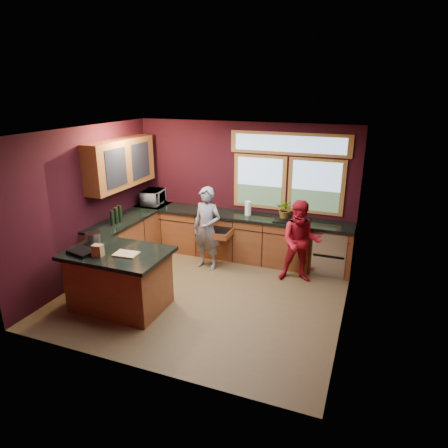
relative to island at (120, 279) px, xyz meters
The scene contains 14 objects.
floor 1.43m from the island, 37.07° to the left, with size 4.50×4.50×0.00m, color brown.
room_shell 1.81m from the island, 67.17° to the left, with size 4.52×4.02×2.71m.
back_counter 2.81m from the island, 63.08° to the left, with size 4.50×0.64×0.93m.
left_counter 1.88m from the island, 117.75° to the left, with size 0.64×2.30×0.93m.
island is the anchor object (origin of this frame).
person_grey 2.00m from the island, 69.44° to the left, with size 0.58×0.38×1.59m, color slate.
person_red 3.13m from the island, 38.11° to the left, with size 0.72×0.56×1.49m, color maroon.
microwave 2.72m from the island, 108.59° to the left, with size 0.56×0.38×0.31m, color #999999.
potted_plant 3.32m from the island, 51.79° to the left, with size 0.33×0.29×0.37m, color #999999.
paper_towel 2.88m from the island, 62.90° to the left, with size 0.12×0.12×0.28m, color white.
cutting_board 0.52m from the island, 14.04° to the right, with size 0.35×0.25×0.02m, color #A88456.
stock_pot 0.80m from the island, 164.74° to the left, with size 0.24×0.24×0.18m, color #B0B0B5.
paper_bag 0.63m from the island, 120.96° to the right, with size 0.15×0.12×0.18m, color brown.
black_tray 0.71m from the island, 150.95° to the right, with size 0.40×0.28×0.05m, color black.
Camera 1 is at (2.48, -5.46, 3.32)m, focal length 32.00 mm.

